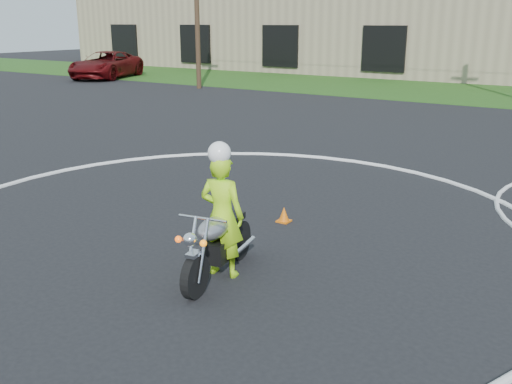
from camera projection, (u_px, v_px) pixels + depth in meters
The scene contains 7 objects.
ground at pixel (111, 281), 8.57m from camera, with size 120.00×120.00×0.00m, color black.
grass_strip at pixel (491, 95), 30.26m from camera, with size 120.00×10.00×0.02m, color #1E4714.
course_markings at pixel (360, 224), 10.94m from camera, with size 19.05×19.05×0.12m.
primary_motorcycle at pixel (218, 244), 8.53m from camera, with size 0.75×2.13×1.13m.
rider_primary_grp at pixel (222, 212), 8.52m from camera, with size 0.76×0.57×2.09m.
pickup_grp at pixel (106, 65), 39.02m from camera, with size 4.96×7.08×1.79m.
warehouse at pixel (308, 16), 48.90m from camera, with size 41.00×17.00×8.30m.
Camera 1 is at (6.10, -5.38, 3.74)m, focal length 40.00 mm.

